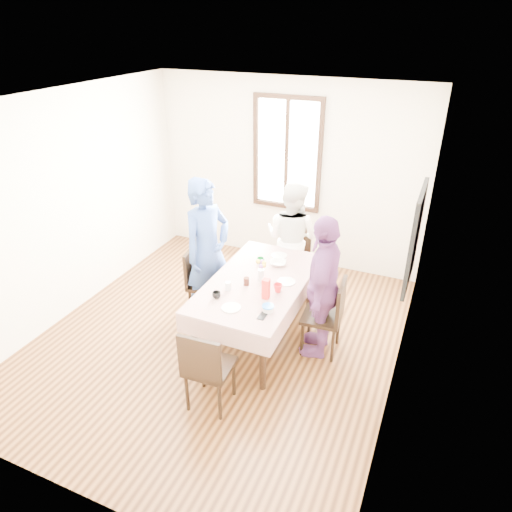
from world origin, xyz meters
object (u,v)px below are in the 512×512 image
person_right (322,287)px  person_left (207,252)px  dining_table (258,309)px  chair_right (322,316)px  chair_left (207,284)px  chair_near (210,366)px  person_far (292,239)px  chair_far (291,260)px

person_right → person_left: bearing=-100.0°
dining_table → person_left: bearing=167.8°
chair_right → person_right: bearing=85.9°
person_left → chair_left: bearing=109.6°
chair_near → person_right: size_ratio=0.55×
person_far → chair_right: bearing=135.5°
chair_left → person_left: bearing=80.4°
chair_left → chair_near: size_ratio=1.00×
chair_left → person_right: (1.48, -0.11, 0.37)m
chair_near → person_left: size_ratio=0.50×
dining_table → chair_near: 1.16m
dining_table → person_far: person_far is taller
chair_far → person_right: person_right is taller
chair_left → chair_far: 1.25m
chair_right → chair_left: bearing=81.9°
chair_right → chair_far: bearing=30.0°
chair_far → dining_table: bearing=88.6°
chair_far → person_right: 1.38m
chair_right → person_far: (-0.75, 1.08, 0.33)m
chair_near → person_far: bearing=86.6°
dining_table → person_far: bearing=90.0°
person_right → chair_right: bearing=84.2°
person_left → chair_right: bearing=-74.4°
person_left → person_far: 1.23m
dining_table → person_far: size_ratio=1.07×
person_left → person_right: size_ratio=1.10×
dining_table → person_right: person_right is taller
chair_left → person_far: (0.75, 0.98, 0.33)m
dining_table → chair_near: bearing=-90.0°
chair_left → chair_far: (0.75, 1.00, 0.00)m
chair_left → chair_near: same height
chair_near → person_right: bearing=55.6°
dining_table → chair_far: chair_far is taller
chair_near → person_far: person_far is taller
chair_right → person_far: person_far is taller
chair_left → person_far: 1.28m
chair_near → chair_right: bearing=54.9°
dining_table → chair_left: (-0.75, 0.16, 0.08)m
chair_far → person_far: (0.00, -0.02, 0.33)m
chair_near → person_right: person_right is taller
chair_left → chair_right: bearing=76.4°
person_right → chair_far: bearing=-152.4°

